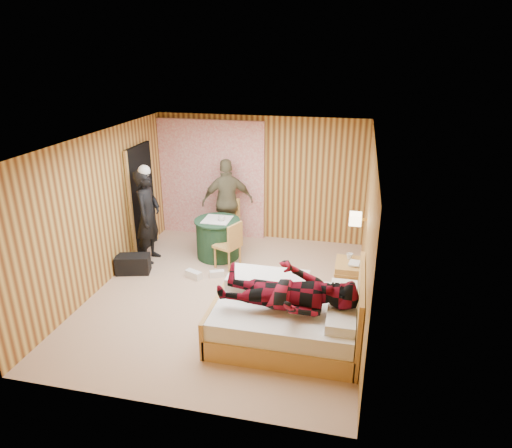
% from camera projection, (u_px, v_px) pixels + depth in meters
% --- Properties ---
extents(floor, '(4.20, 5.00, 0.01)m').
position_uv_depth(floor, '(227.00, 295.00, 7.34)').
color(floor, tan).
rests_on(floor, ground).
extents(ceiling, '(4.20, 5.00, 0.01)m').
position_uv_depth(ceiling, '(223.00, 140.00, 6.43)').
color(ceiling, white).
rests_on(ceiling, wall_back).
extents(wall_back, '(4.20, 0.02, 2.50)m').
position_uv_depth(wall_back, '(260.00, 179.00, 9.16)').
color(wall_back, gold).
rests_on(wall_back, floor).
extents(wall_left, '(0.02, 5.00, 2.50)m').
position_uv_depth(wall_left, '(99.00, 212.00, 7.32)').
color(wall_left, gold).
rests_on(wall_left, floor).
extents(wall_right, '(0.02, 5.00, 2.50)m').
position_uv_depth(wall_right, '(367.00, 234.00, 6.46)').
color(wall_right, gold).
rests_on(wall_right, floor).
extents(curtain, '(2.20, 0.08, 2.40)m').
position_uv_depth(curtain, '(212.00, 179.00, 9.32)').
color(curtain, silver).
rests_on(curtain, floor).
extents(doorway, '(0.06, 0.90, 2.05)m').
position_uv_depth(doorway, '(142.00, 199.00, 8.66)').
color(doorway, black).
rests_on(doorway, floor).
extents(wall_lamp, '(0.26, 0.24, 0.16)m').
position_uv_depth(wall_lamp, '(356.00, 219.00, 6.88)').
color(wall_lamp, gold).
rests_on(wall_lamp, wall_right).
extents(bed, '(1.97, 1.52, 1.04)m').
position_uv_depth(bed, '(288.00, 317.00, 6.19)').
color(bed, '#D7AD58').
rests_on(bed, floor).
extents(nightstand, '(0.43, 0.58, 0.56)m').
position_uv_depth(nightstand, '(348.00, 278.00, 7.26)').
color(nightstand, '#D7AD58').
rests_on(nightstand, floor).
extents(round_table, '(0.85, 0.85, 0.75)m').
position_uv_depth(round_table, '(218.00, 238.00, 8.55)').
color(round_table, '#1F432E').
rests_on(round_table, floor).
extents(chair_far, '(0.47, 0.47, 0.93)m').
position_uv_depth(chair_far, '(228.00, 218.00, 9.10)').
color(chair_far, '#D7AD58').
rests_on(chair_far, floor).
extents(chair_near, '(0.51, 0.51, 0.87)m').
position_uv_depth(chair_near, '(231.00, 242.00, 8.05)').
color(chair_near, '#D7AD58').
rests_on(chair_near, floor).
extents(duffel_bag, '(0.64, 0.45, 0.33)m').
position_uv_depth(duffel_bag, '(133.00, 264.00, 8.00)').
color(duffel_bag, black).
rests_on(duffel_bag, floor).
extents(sneaker_left, '(0.32, 0.23, 0.13)m').
position_uv_depth(sneaker_left, '(194.00, 275.00, 7.85)').
color(sneaker_left, silver).
rests_on(sneaker_left, floor).
extents(sneaker_right, '(0.27, 0.20, 0.11)m').
position_uv_depth(sneaker_right, '(217.00, 274.00, 7.89)').
color(sneaker_right, silver).
rests_on(sneaker_right, floor).
extents(woman_standing, '(0.44, 0.65, 1.73)m').
position_uv_depth(woman_standing, '(148.00, 216.00, 8.24)').
color(woman_standing, black).
rests_on(woman_standing, floor).
extents(man_at_table, '(1.09, 0.77, 1.72)m').
position_uv_depth(man_at_table, '(228.00, 202.00, 9.02)').
color(man_at_table, brown).
rests_on(man_at_table, floor).
extents(man_on_bed, '(0.86, 0.67, 1.77)m').
position_uv_depth(man_on_bed, '(288.00, 282.00, 5.75)').
color(man_on_bed, maroon).
rests_on(man_on_bed, bed).
extents(book_lower, '(0.17, 0.23, 0.02)m').
position_uv_depth(book_lower, '(349.00, 263.00, 7.11)').
color(book_lower, silver).
rests_on(book_lower, nightstand).
extents(book_upper, '(0.20, 0.25, 0.02)m').
position_uv_depth(book_upper, '(349.00, 262.00, 7.11)').
color(book_upper, silver).
rests_on(book_upper, nightstand).
extents(cup_nightstand, '(0.13, 0.13, 0.09)m').
position_uv_depth(cup_nightstand, '(350.00, 256.00, 7.26)').
color(cup_nightstand, silver).
rests_on(cup_nightstand, nightstand).
extents(cup_table, '(0.14, 0.14, 0.10)m').
position_uv_depth(cup_table, '(221.00, 218.00, 8.33)').
color(cup_table, silver).
rests_on(cup_table, round_table).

